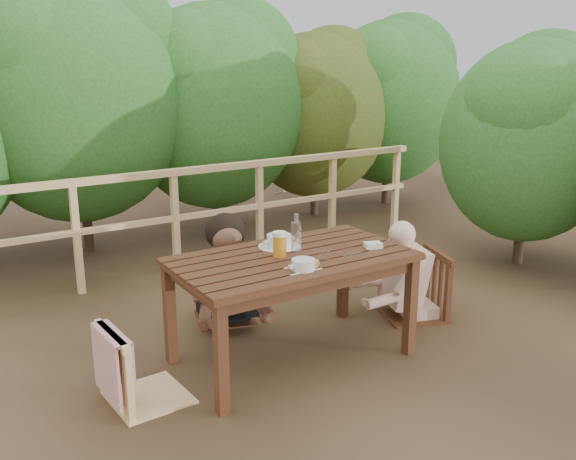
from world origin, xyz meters
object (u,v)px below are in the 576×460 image
diner_right (419,237)px  bottle (296,234)px  chair_left (144,328)px  woman (222,236)px  bread_roll (311,264)px  chair_right (415,257)px  soup_near (303,266)px  table (292,308)px  beer_glass (280,245)px  tumbler (325,257)px  butter_tub (373,246)px  soup_far (279,242)px  chair_far (224,266)px

diner_right → bottle: (-1.18, -0.06, 0.22)m
diner_right → chair_left: bearing=110.9°
woman → bread_roll: 1.12m
chair_right → soup_near: chair_right is taller
chair_left → bread_roll: chair_left is taller
woman → table: bearing=112.9°
woman → chair_left: bearing=58.6°
soup_near → bottle: bottle is taller
beer_glass → bottle: size_ratio=0.64×
bread_roll → tumbler: tumbler is taller
tumbler → bread_roll: bearing=-159.4°
bottle → butter_tub: bearing=-20.8°
bread_roll → table: bearing=84.1°
chair_right → diner_right: size_ratio=0.75×
woman → soup_near: woman is taller
diner_right → soup_far: diner_right is taller
chair_left → woman: woman is taller
soup_far → butter_tub: size_ratio=2.50×
tumbler → butter_tub: 0.45m
beer_glass → bottle: 0.14m
diner_right → soup_near: diner_right is taller
butter_tub → woman: bearing=141.7°
woman → bottle: 0.85m
chair_right → diner_right: diner_right is taller
chair_right → butter_tub: bearing=-49.9°
table → soup_far: bearing=80.7°
soup_near → bread_roll: (0.07, 0.01, -0.01)m
beer_glass → butter_tub: bearing=-15.8°
chair_far → diner_right: bearing=-12.1°
butter_tub → soup_far: bearing=163.4°
chair_right → beer_glass: chair_right is taller
chair_far → soup_near: chair_far is taller
diner_right → soup_near: (-1.33, -0.38, 0.12)m
beer_glass → butter_tub: (0.64, -0.18, -0.06)m
bread_roll → beer_glass: bearing=99.9°
table → woman: woman is taller
woman → bottle: size_ratio=4.82×
tumbler → beer_glass: bearing=130.0°
diner_right → table: bearing=113.3°
table → soup_near: (-0.09, -0.27, 0.40)m
chair_left → bread_roll: size_ratio=7.75×
table → tumbler: 0.47m
chair_far → diner_right: size_ratio=0.68×
diner_right → soup_far: size_ratio=4.41×
bread_roll → bottle: size_ratio=0.42×
chair_far → bread_roll: bearing=-69.9°
bread_roll → beer_glass: beer_glass is taller
chair_left → beer_glass: chair_left is taller
bread_roll → butter_tub: bearing=10.5°
woman → soup_far: (0.13, -0.63, 0.09)m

